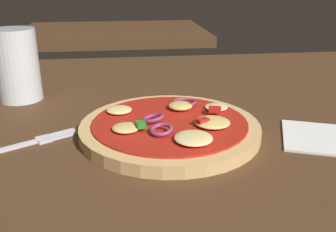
{
  "coord_description": "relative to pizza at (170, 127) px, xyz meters",
  "views": [
    {
      "loc": [
        -0.08,
        -0.51,
        0.25
      ],
      "look_at": [
        -0.01,
        -0.01,
        0.06
      ],
      "focal_mm": 39.91,
      "sensor_mm": 36.0,
      "label": 1
    }
  ],
  "objects": [
    {
      "name": "dining_table",
      "position": [
        0.01,
        0.03,
        -0.03
      ],
      "size": [
        1.27,
        1.0,
        0.04
      ],
      "color": "#4C301C",
      "rests_on": "ground"
    },
    {
      "name": "pizza",
      "position": [
        0.0,
        0.0,
        0.0
      ],
      "size": [
        0.25,
        0.25,
        0.03
      ],
      "color": "tan",
      "rests_on": "dining_table"
    },
    {
      "name": "fork",
      "position": [
        -0.2,
        -0.02,
        -0.01
      ],
      "size": [
        0.15,
        0.09,
        0.01
      ],
      "color": "silver",
      "rests_on": "dining_table"
    },
    {
      "name": "beer_glass",
      "position": [
        -0.25,
        0.19,
        0.05
      ],
      "size": [
        0.08,
        0.08,
        0.13
      ],
      "color": "silver",
      "rests_on": "dining_table"
    },
    {
      "name": "napkin",
      "position": [
        0.22,
        -0.05,
        -0.01
      ],
      "size": [
        0.17,
        0.15,
        0.0
      ],
      "color": "white",
      "rests_on": "dining_table"
    },
    {
      "name": "background_table",
      "position": [
        -0.09,
        1.07,
        -0.03
      ],
      "size": [
        0.73,
        0.51,
        0.04
      ],
      "color": "#4C301C",
      "rests_on": "ground"
    }
  ]
}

